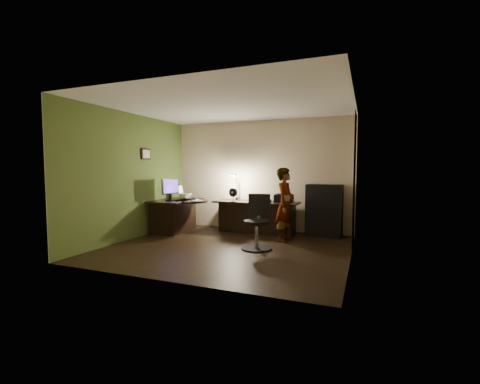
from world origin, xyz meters
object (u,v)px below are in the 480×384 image
at_px(desk_right, 256,217).
at_px(monitor, 170,192).
at_px(desk_left, 176,216).
at_px(office_chair, 257,222).
at_px(person, 285,205).
at_px(cabinet, 324,210).

height_order(desk_right, monitor, monitor).
bearing_deg(desk_left, monitor, -89.44).
bearing_deg(desk_right, office_chair, -68.51).
xyz_separation_m(desk_left, person, (2.70, -0.03, 0.38)).
distance_m(desk_right, monitor, 2.10).
height_order(desk_left, cabinet, cabinet).
xyz_separation_m(cabinet, person, (-0.70, -0.81, 0.19)).
relative_size(desk_left, cabinet, 1.15).
xyz_separation_m(desk_left, desk_right, (1.84, 0.56, -0.01)).
distance_m(monitor, office_chair, 2.47).
bearing_deg(person, office_chair, 163.47).
relative_size(desk_left, person, 0.87).
relative_size(desk_right, office_chair, 1.93).
height_order(desk_right, cabinet, cabinet).
xyz_separation_m(desk_left, cabinet, (3.39, 0.78, 0.20)).
distance_m(office_chair, person, 0.97).
xyz_separation_m(desk_right, person, (0.85, -0.60, 0.40)).
bearing_deg(cabinet, monitor, -159.66).
height_order(office_chair, person, person).
distance_m(desk_right, office_chair, 1.56).
relative_size(desk_left, office_chair, 1.30).
xyz_separation_m(desk_left, monitor, (0.01, -0.27, 0.58)).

